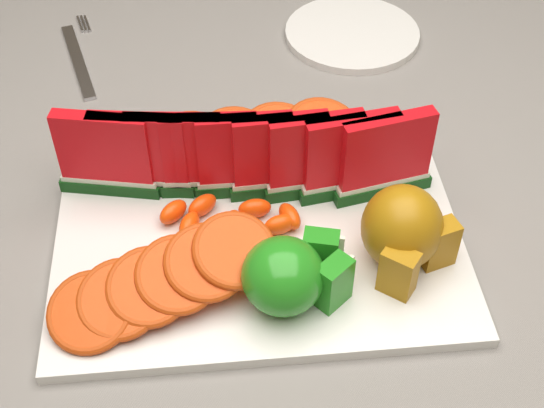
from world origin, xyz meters
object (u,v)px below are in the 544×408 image
Objects in this scene: platter at (258,235)px; fork at (79,57)px; side_plate at (352,33)px; apple_cluster at (291,275)px; pear_cluster at (404,231)px.

platter is 2.06× the size of fork.
platter reaches higher than side_plate.
apple_cluster is at bearing -61.48° from fork.
pear_cluster reaches higher than fork.
fork is (-0.21, 0.34, -0.00)m from platter.
side_plate is 1.03× the size of fork.
platter is 0.39m from fork.
pear_cluster reaches higher than side_plate.
pear_cluster is at bearing -48.61° from fork.
pear_cluster is 0.41m from side_plate.
platter is 0.39m from side_plate.
apple_cluster is at bearing -75.23° from platter.
side_plate is (0.16, 0.35, -0.00)m from platter.
apple_cluster reaches higher than side_plate.
pear_cluster is at bearing -20.10° from platter.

